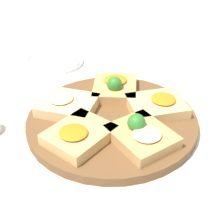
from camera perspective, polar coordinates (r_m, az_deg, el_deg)
ground_plane at (r=0.80m, az=0.00°, el=-2.18°), size 3.00×3.00×0.00m
serving_board at (r=0.80m, az=0.00°, el=-1.51°), size 0.43×0.43×0.02m
focaccia_slice_0 at (r=0.81m, az=8.24°, el=1.24°), size 0.18×0.17×0.04m
focaccia_slice_1 at (r=0.88m, az=0.53°, el=4.54°), size 0.14×0.16×0.06m
focaccia_slice_2 at (r=0.82m, az=-8.11°, el=1.42°), size 0.14×0.12×0.04m
focaccia_slice_3 at (r=0.71m, az=-6.08°, el=-4.17°), size 0.16×0.18×0.04m
focaccia_slice_4 at (r=0.70m, az=5.39°, el=-4.13°), size 0.18×0.18×0.06m
plate_left at (r=1.13m, az=-10.54°, el=9.17°), size 0.21×0.21×0.02m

